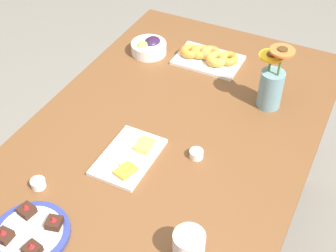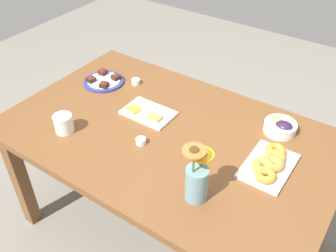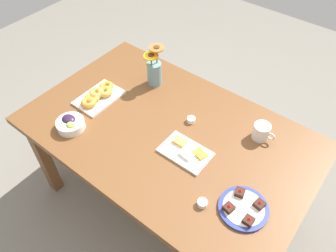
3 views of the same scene
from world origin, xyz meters
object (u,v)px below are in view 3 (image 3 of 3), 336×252
dining_table (168,141)px  flower_vase (154,71)px  grape_bowl (70,124)px  jam_cup_berry (191,120)px  coffee_mug (261,131)px  jam_cup_honey (202,203)px  croissant_platter (98,95)px  dessert_plate (243,208)px  cheese_platter (186,152)px

dining_table → flower_vase: (-0.32, 0.27, 0.18)m
grape_bowl → jam_cup_berry: 0.67m
grape_bowl → flower_vase: (0.12, 0.58, 0.06)m
coffee_mug → jam_cup_honey: 0.54m
croissant_platter → dessert_plate: (1.06, -0.12, -0.01)m
jam_cup_honey → jam_cup_berry: (-0.35, 0.40, 0.00)m
jam_cup_honey → dining_table: bearing=147.1°
cheese_platter → croissant_platter: croissant_platter is taller
grape_bowl → jam_cup_honey: bearing=3.4°
jam_cup_berry → dessert_plate: 0.59m
flower_vase → cheese_platter: bearing=-34.5°
croissant_platter → jam_cup_berry: croissant_platter is taller
jam_cup_berry → flower_vase: 0.41m
dining_table → cheese_platter: 0.20m
croissant_platter → cheese_platter: bearing=-1.2°
dessert_plate → cheese_platter: bearing=165.6°
cheese_platter → coffee_mug: bearing=53.0°
coffee_mug → croissant_platter: (-0.92, -0.32, -0.02)m
grape_bowl → jam_cup_honey: size_ratio=3.25×
grape_bowl → cheese_platter: (0.61, 0.25, -0.02)m
cheese_platter → grape_bowl: bearing=-157.9°
flower_vase → grape_bowl: bearing=-101.8°
dining_table → grape_bowl: bearing=-144.7°
jam_cup_berry → dessert_plate: dessert_plate is taller
coffee_mug → cheese_platter: 0.42m
cheese_platter → flower_vase: bearing=145.5°
jam_cup_berry → flower_vase: size_ratio=0.18×
croissant_platter → flower_vase: size_ratio=1.08×
cheese_platter → flower_vase: (-0.49, 0.34, 0.08)m
grape_bowl → flower_vase: flower_vase is taller
grape_bowl → croissant_platter: 0.27m
cheese_platter → dessert_plate: size_ratio=1.13×
cheese_platter → jam_cup_berry: (-0.11, 0.20, 0.00)m
dining_table → coffee_mug: bearing=32.8°
dining_table → cheese_platter: cheese_platter is taller
grape_bowl → dessert_plate: 1.02m
jam_cup_berry → coffee_mug: bearing=20.4°
jam_cup_honey → dessert_plate: dessert_plate is taller
jam_cup_honey → cheese_platter: bearing=140.1°
grape_bowl → flower_vase: 0.60m
dessert_plate → croissant_platter: bearing=173.8°
cheese_platter → croissant_platter: (-0.66, 0.01, 0.01)m
coffee_mug → flower_vase: bearing=-180.0°
dining_table → jam_cup_berry: 0.18m
coffee_mug → flower_vase: (-0.74, -0.00, 0.05)m
coffee_mug → grape_bowl: size_ratio=0.81×
coffee_mug → cheese_platter: size_ratio=0.48×
dining_table → dessert_plate: (0.56, -0.17, 0.10)m
dessert_plate → jam_cup_honey: bearing=-148.8°
dining_table → jam_cup_berry: (0.06, 0.14, 0.10)m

